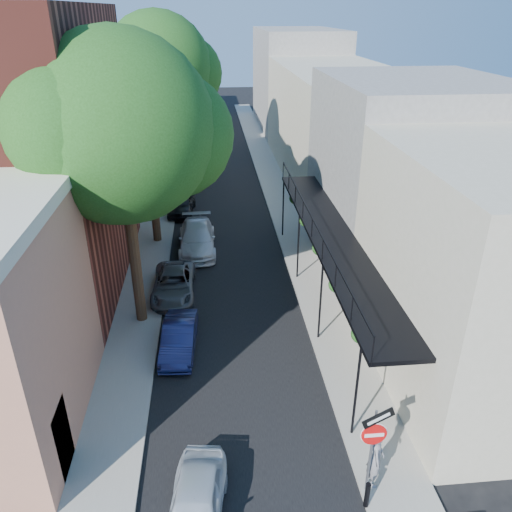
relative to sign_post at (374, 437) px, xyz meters
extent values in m
cube|color=black|center=(-3.16, 29.03, -2.03)|extent=(6.00, 64.00, 0.01)
cube|color=gray|center=(-7.16, 29.03, -1.98)|extent=(2.00, 64.00, 0.12)
cube|color=gray|center=(0.84, 29.03, -1.98)|extent=(2.00, 64.00, 0.12)
cube|color=beige|center=(-8.21, 1.53, -0.84)|extent=(0.10, 1.20, 2.20)
cube|color=gray|center=(-8.18, 13.03, 5.96)|extent=(0.06, 7.00, 4.00)
cube|color=gray|center=(-12.16, 25.03, 2.46)|extent=(8.00, 12.00, 9.00)
cube|color=beige|center=(-12.16, 39.03, 2.96)|extent=(8.00, 16.00, 10.00)
cube|color=#B7775E|center=(-12.16, 53.03, 1.96)|extent=(8.00, 12.00, 8.00)
cube|color=beige|center=(5.84, 4.53, 1.96)|extent=(8.00, 9.00, 8.00)
cube|color=gray|center=(5.84, 14.03, 2.46)|extent=(8.00, 10.00, 9.00)
cube|color=beige|center=(5.84, 29.03, 1.96)|extent=(8.00, 20.00, 8.00)
cube|color=gray|center=(5.84, 47.03, 2.96)|extent=(8.00, 16.00, 10.00)
cube|color=black|center=(1.04, 9.03, 1.46)|extent=(2.00, 16.00, 0.15)
cube|color=black|center=(0.09, 9.03, 2.34)|extent=(0.05, 16.00, 0.05)
cylinder|color=black|center=(0.14, 2.03, -0.23)|extent=(0.08, 0.08, 3.40)
cylinder|color=black|center=(0.14, 17.03, -0.23)|extent=(0.08, 0.08, 3.40)
sphere|color=#1B4313|center=(0.44, 3.03, 1.01)|extent=(0.60, 0.60, 0.60)
sphere|color=#1B4313|center=(0.44, 9.03, 1.01)|extent=(0.60, 0.60, 0.60)
sphere|color=#1B4313|center=(0.44, 15.03, 1.01)|extent=(0.60, 0.60, 0.60)
cylinder|color=#595B60|center=(-0.01, 0.03, -0.59)|extent=(0.07, 0.07, 2.90)
cylinder|color=red|center=(-0.01, -0.01, 0.11)|extent=(0.66, 0.04, 0.66)
cube|color=white|center=(-0.01, -0.04, 0.11)|extent=(0.50, 0.02, 0.10)
cylinder|color=white|center=(-0.01, 0.01, 0.11)|extent=(0.70, 0.02, 0.70)
cube|color=black|center=(0.04, -0.02, 0.66)|extent=(0.89, 0.15, 0.58)
cube|color=white|center=(0.04, -0.05, 0.66)|extent=(0.60, 0.10, 0.31)
cylinder|color=black|center=(-0.16, -0.47, -1.52)|extent=(0.14, 0.14, 0.80)
cylinder|color=#372116|center=(-6.96, 9.03, 1.46)|extent=(0.44, 0.44, 7.00)
sphere|color=#1B4313|center=(-6.96, 9.03, 5.98)|extent=(6.80, 6.80, 6.80)
sphere|color=#1B4313|center=(-5.26, 10.05, 5.48)|extent=(4.76, 4.76, 4.76)
cylinder|color=#372116|center=(-6.96, 17.03, 1.11)|extent=(0.44, 0.44, 6.30)
sphere|color=#1B4313|center=(-6.96, 17.03, 5.16)|extent=(6.00, 6.00, 6.00)
sphere|color=#1B4313|center=(-5.46, 17.93, 4.66)|extent=(4.20, 4.20, 4.20)
cylinder|color=#372116|center=(-6.96, 26.03, 1.64)|extent=(0.44, 0.44, 7.35)
sphere|color=#1B4313|center=(-6.96, 26.03, 6.36)|extent=(7.00, 7.00, 7.00)
sphere|color=#1B4313|center=(-5.21, 27.08, 5.86)|extent=(4.90, 4.90, 4.90)
imported|color=silver|center=(-4.56, -0.42, -1.44)|extent=(1.85, 3.65, 1.19)
imported|color=#171C48|center=(-5.29, 6.84, -1.47)|extent=(1.39, 3.48, 1.13)
imported|color=#53555A|center=(-5.71, 11.06, -1.48)|extent=(1.90, 4.06, 1.12)
imported|color=silver|center=(-4.71, 15.75, -1.35)|extent=(1.99, 4.76, 1.37)
imported|color=black|center=(-5.76, 21.39, -1.39)|extent=(1.84, 3.91, 1.29)
imported|color=#6E655D|center=(-4.89, 27.45, -1.47)|extent=(1.49, 3.53, 1.13)
imported|color=slate|center=(0.24, 0.25, -1.02)|extent=(0.58, 0.74, 1.79)
camera|label=1|loc=(-3.84, -8.95, 9.72)|focal=35.00mm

